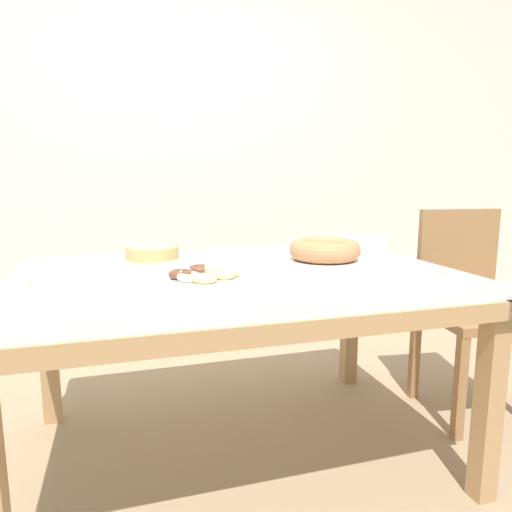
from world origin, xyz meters
name	(u,v)px	position (x,y,z in m)	size (l,w,h in m)	color
ground_plane	(238,453)	(0.00, 0.00, 0.00)	(12.00, 12.00, 0.00)	#997F60
wall_back	(177,148)	(0.00, 1.75, 1.30)	(8.00, 0.10, 2.60)	silver
dining_table	(236,291)	(0.00, 0.00, 0.66)	(1.60, 1.09, 0.75)	silver
chair	(469,300)	(1.13, 0.08, 0.52)	(0.47, 0.47, 0.94)	olive
cake_chocolate_round	(152,254)	(-0.29, 0.27, 0.78)	(0.27, 0.27, 0.07)	white
cake_golden_bundt	(325,251)	(0.38, 0.04, 0.79)	(0.29, 0.29, 0.09)	white
pastry_platter	(203,276)	(-0.15, -0.15, 0.76)	(0.35, 0.35, 0.04)	white
plate_stack	(365,245)	(0.65, 0.20, 0.79)	(0.21, 0.21, 0.08)	white
tealight_right_edge	(259,250)	(0.20, 0.36, 0.76)	(0.04, 0.04, 0.04)	silver
tealight_centre	(442,276)	(0.63, -0.34, 0.76)	(0.04, 0.04, 0.04)	silver
tealight_near_cakes	(31,288)	(-0.67, -0.15, 0.76)	(0.04, 0.04, 0.04)	silver
tealight_left_edge	(46,263)	(-0.69, 0.30, 0.76)	(0.04, 0.04, 0.04)	silver
tealight_near_front	(271,248)	(0.27, 0.40, 0.76)	(0.04, 0.04, 0.04)	silver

